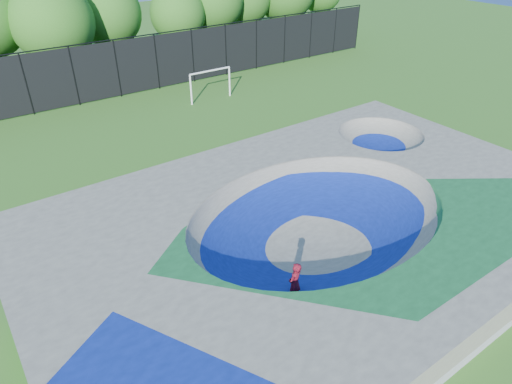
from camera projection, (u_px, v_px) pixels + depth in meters
ground at (317, 240)px, 18.43m from camera, size 120.00×120.00×0.00m
skate_deck at (318, 225)px, 18.04m from camera, size 22.00×14.00×1.50m
skater at (295, 283)px, 15.05m from camera, size 0.70×0.57×1.65m
skateboard at (294, 301)px, 15.47m from camera, size 0.81×0.40×0.05m
soccer_goal at (210, 79)px, 31.61m from camera, size 3.24×0.12×2.14m
fence at (117, 68)px, 31.93m from camera, size 48.09×0.09×4.04m
treeline at (101, 13)px, 34.65m from camera, size 53.02×7.75×8.04m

